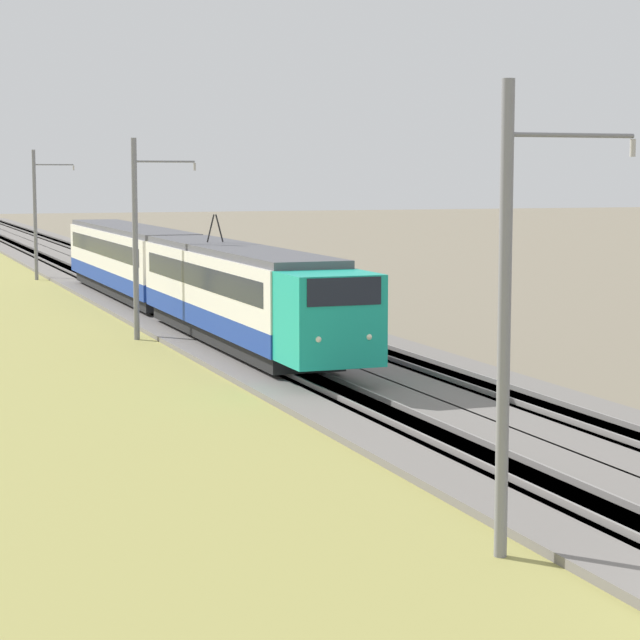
% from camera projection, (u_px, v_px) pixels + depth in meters
% --- Properties ---
extents(ballast_main, '(240.00, 4.40, 0.30)m').
position_uv_depth(ballast_main, '(127.00, 298.00, 64.77)').
color(ballast_main, slate).
rests_on(ballast_main, ground).
extents(ballast_adjacent, '(240.00, 4.40, 0.30)m').
position_uv_depth(ballast_adjacent, '(208.00, 295.00, 66.24)').
color(ballast_adjacent, slate).
rests_on(ballast_adjacent, ground).
extents(track_main, '(240.00, 1.57, 0.45)m').
position_uv_depth(track_main, '(127.00, 298.00, 64.76)').
color(track_main, '#4C4238').
rests_on(track_main, ground).
extents(track_adjacent, '(240.00, 1.57, 0.45)m').
position_uv_depth(track_adjacent, '(208.00, 295.00, 66.24)').
color(track_adjacent, '#4C4238').
rests_on(track_adjacent, ground).
extents(passenger_train, '(40.38, 2.84, 5.02)m').
position_uv_depth(passenger_train, '(175.00, 271.00, 54.58)').
color(passenger_train, '#19A88E').
rests_on(passenger_train, ground).
extents(catenary_mast_near, '(0.22, 2.56, 8.10)m').
position_uv_depth(catenary_mast_near, '(508.00, 318.00, 20.64)').
color(catenary_mast_near, slate).
rests_on(catenary_mast_near, ground).
extents(catenary_mast_mid, '(0.22, 2.56, 7.95)m').
position_uv_depth(catenary_mast_mid, '(137.00, 238.00, 48.31)').
color(catenary_mast_mid, slate).
rests_on(catenary_mast_mid, ground).
extents(catenary_mast_far, '(0.22, 2.56, 8.04)m').
position_uv_depth(catenary_mast_far, '(36.00, 214.00, 75.97)').
color(catenary_mast_far, slate).
rests_on(catenary_mast_far, ground).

